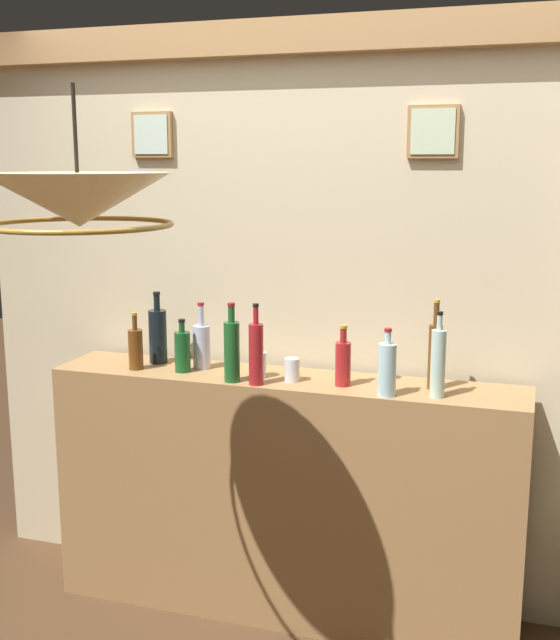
# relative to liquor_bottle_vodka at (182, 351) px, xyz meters

# --- Properties ---
(panelled_rear_partition) EXTENTS (3.03, 0.15, 2.48)m
(panelled_rear_partition) POSITION_rel_liquor_bottle_vodka_xyz_m (0.43, 0.29, 0.19)
(panelled_rear_partition) COLOR beige
(panelled_rear_partition) RESTS_ON ground
(bar_shelf_unit) EXTENTS (1.97, 0.35, 1.04)m
(bar_shelf_unit) POSITION_rel_liquor_bottle_vodka_xyz_m (0.43, 0.04, -0.61)
(bar_shelf_unit) COLOR #9E7547
(bar_shelf_unit) RESTS_ON ground
(liquor_bottle_vodka) EXTENTS (0.07, 0.07, 0.23)m
(liquor_bottle_vodka) POSITION_rel_liquor_bottle_vodka_xyz_m (0.00, 0.00, 0.00)
(liquor_bottle_vodka) COLOR #174E22
(liquor_bottle_vodka) RESTS_ON bar_shelf_unit
(liquor_bottle_amaro) EXTENTS (0.08, 0.08, 0.32)m
(liquor_bottle_amaro) POSITION_rel_liquor_bottle_vodka_xyz_m (-0.17, 0.11, 0.03)
(liquor_bottle_amaro) COLOR black
(liquor_bottle_amaro) RESTS_ON bar_shelf_unit
(liquor_bottle_scotch) EXTENTS (0.07, 0.07, 0.26)m
(liquor_bottle_scotch) POSITION_rel_liquor_bottle_vodka_xyz_m (0.88, -0.09, 0.01)
(liquor_bottle_scotch) COLOR #AFD9E2
(liquor_bottle_scotch) RESTS_ON bar_shelf_unit
(liquor_bottle_bourbon) EXTENTS (0.05, 0.05, 0.35)m
(liquor_bottle_bourbon) POSITION_rel_liquor_bottle_vodka_xyz_m (1.04, 0.07, 0.05)
(liquor_bottle_bourbon) COLOR brown
(liquor_bottle_bourbon) RESTS_ON bar_shelf_unit
(liquor_bottle_sherry) EXTENTS (0.06, 0.06, 0.24)m
(liquor_bottle_sherry) POSITION_rel_liquor_bottle_vodka_xyz_m (0.69, 0.00, 0.01)
(liquor_bottle_sherry) COLOR maroon
(liquor_bottle_sherry) RESTS_ON bar_shelf_unit
(liquor_bottle_mezcal) EXTENTS (0.06, 0.06, 0.32)m
(liquor_bottle_mezcal) POSITION_rel_liquor_bottle_vodka_xyz_m (0.25, -0.08, 0.04)
(liquor_bottle_mezcal) COLOR #1B5725
(liquor_bottle_mezcal) RESTS_ON bar_shelf_unit
(liquor_bottle_brandy) EXTENTS (0.06, 0.06, 0.33)m
(liquor_bottle_brandy) POSITION_rel_liquor_bottle_vodka_xyz_m (1.07, -0.05, 0.04)
(liquor_bottle_brandy) COLOR silver
(liquor_bottle_brandy) RESTS_ON bar_shelf_unit
(liquor_bottle_gin) EXTENTS (0.06, 0.06, 0.25)m
(liquor_bottle_gin) POSITION_rel_liquor_bottle_vodka_xyz_m (-0.21, -0.02, 0.00)
(liquor_bottle_gin) COLOR brown
(liquor_bottle_gin) RESTS_ON bar_shelf_unit
(liquor_bottle_port) EXTENTS (0.07, 0.07, 0.29)m
(liquor_bottle_port) POSITION_rel_liquor_bottle_vodka_xyz_m (0.05, 0.08, 0.01)
(liquor_bottle_port) COLOR silver
(liquor_bottle_port) RESTS_ON bar_shelf_unit
(liquor_bottle_whiskey) EXTENTS (0.06, 0.06, 0.33)m
(liquor_bottle_whiskey) POSITION_rel_liquor_bottle_vodka_xyz_m (0.36, -0.09, 0.04)
(liquor_bottle_whiskey) COLOR maroon
(liquor_bottle_whiskey) RESTS_ON bar_shelf_unit
(glass_tumbler_rocks) EXTENTS (0.06, 0.06, 0.08)m
(glass_tumbler_rocks) POSITION_rel_liquor_bottle_vodka_xyz_m (0.83, 0.15, -0.05)
(glass_tumbler_rocks) COLOR silver
(glass_tumbler_rocks) RESTS_ON bar_shelf_unit
(glass_tumbler_highball) EXTENTS (0.06, 0.06, 0.09)m
(glass_tumbler_highball) POSITION_rel_liquor_bottle_vodka_xyz_m (0.48, -0.00, -0.04)
(glass_tumbler_highball) COLOR silver
(glass_tumbler_highball) RESTS_ON bar_shelf_unit
(glass_tumbler_shot) EXTENTS (0.07, 0.07, 0.10)m
(glass_tumbler_shot) POSITION_rel_liquor_bottle_vodka_xyz_m (0.33, 0.01, -0.04)
(glass_tumbler_shot) COLOR silver
(glass_tumbler_shot) RESTS_ON bar_shelf_unit
(pendant_lamp) EXTENTS (0.56, 0.56, 0.42)m
(pendant_lamp) POSITION_rel_liquor_bottle_vodka_xyz_m (0.08, -0.87, 0.66)
(pendant_lamp) COLOR beige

